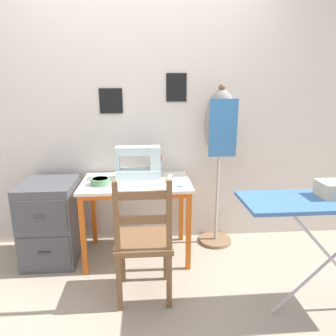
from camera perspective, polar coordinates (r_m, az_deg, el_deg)
ground_plane at (r=2.65m, az=-5.83°, el=-19.37°), size 14.00×14.00×0.00m
wall_back at (r=2.86m, az=-6.23°, el=10.46°), size 10.00×0.06×2.55m
sewing_table at (r=2.63m, az=-6.05°, el=-4.59°), size 0.94×0.59×0.71m
sewing_machine at (r=2.67m, az=-5.24°, el=0.89°), size 0.41×0.17×0.31m
fabric_bowl at (r=2.56m, az=-12.77°, el=-2.48°), size 0.16×0.16×0.05m
scissors at (r=2.45m, az=2.74°, el=-3.52°), size 0.12×0.04×0.01m
thread_spool_near_machine at (r=2.56m, az=-0.33°, el=-2.30°), size 0.03×0.03×0.04m
thread_spool_mid_table at (r=2.70m, az=0.39°, el=-1.51°), size 0.04×0.04×0.03m
wooden_chair at (r=2.18m, az=-4.66°, el=-13.86°), size 0.40×0.38×0.94m
filing_cabinet at (r=2.87m, az=-21.29°, el=-9.43°), size 0.45×0.52×0.72m
dress_form at (r=2.80m, az=9.85°, el=6.41°), size 0.32×0.32×1.53m
storage_box at (r=2.15m, az=28.76°, el=-3.55°), size 0.17×0.17×0.10m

